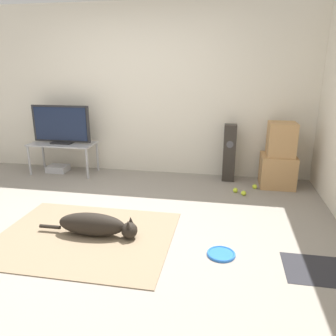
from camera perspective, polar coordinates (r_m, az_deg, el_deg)
The scene contains 15 objects.
ground_plane at distance 3.58m, azimuth -12.57°, elevation -10.44°, with size 12.00×12.00×0.00m, color gray.
wall_back at distance 5.19m, azimuth -4.40°, elevation 13.16°, with size 8.00×0.06×2.55m.
area_rug at distance 3.47m, azimuth -14.29°, elevation -11.47°, with size 1.75×1.39×0.01m.
dog at distance 3.40m, azimuth -12.45°, elevation -9.66°, with size 1.04×0.21×0.24m.
frisbee at distance 3.11m, azimuth 9.24°, elevation -14.55°, with size 0.26×0.26×0.03m.
cardboard_box_lower at distance 4.90m, azimuth 18.50°, elevation -0.43°, with size 0.47×0.46×0.45m.
cardboard_box_upper at distance 4.78m, azimuth 19.15°, elevation 4.75°, with size 0.37×0.36×0.46m.
floor_speaker at distance 4.92m, azimuth 10.63°, elevation 2.61°, with size 0.18×0.18×0.84m.
tv_stand at distance 5.44m, azimuth -17.82°, elevation 3.53°, with size 1.02×0.47×0.49m.
tv at distance 5.38m, azimuth -18.15°, elevation 7.14°, with size 0.93×0.20×0.59m.
tennis_ball_by_boxes at distance 4.55m, azimuth 11.64°, elevation -3.80°, with size 0.07×0.07×0.07m.
tennis_ball_near_speaker at distance 4.75m, azimuth 14.86°, elevation -3.15°, with size 0.07×0.07×0.07m.
tennis_ball_loose_on_carpet at distance 4.47m, azimuth 13.03°, elevation -4.28°, with size 0.07×0.07×0.07m.
game_console at distance 5.63m, azimuth -18.60°, elevation -0.09°, with size 0.32×0.25×0.10m.
door_mat at distance 3.15m, azimuth 24.95°, elevation -15.81°, with size 0.59×0.46×0.01m.
Camera 1 is at (1.31, -2.90, 1.64)m, focal length 35.00 mm.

